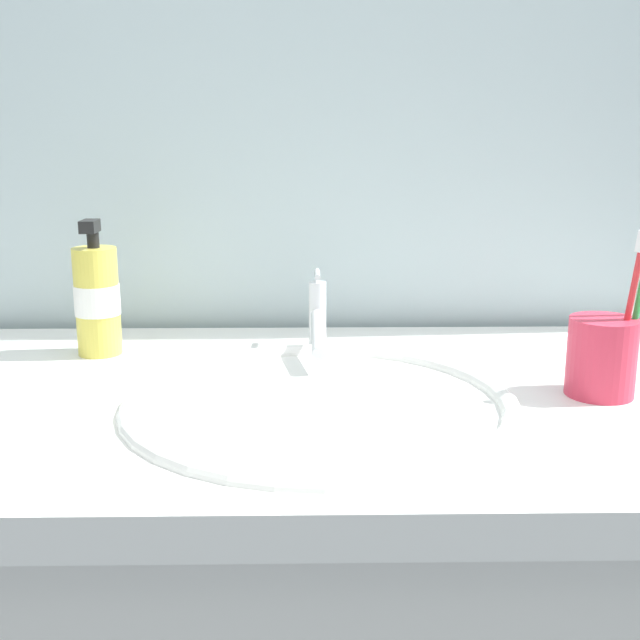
% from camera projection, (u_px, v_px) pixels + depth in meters
% --- Properties ---
extents(tiled_wall_back, '(2.48, 0.04, 2.40)m').
position_uv_depth(tiled_wall_back, '(300.00, 98.00, 1.18)').
color(tiled_wall_back, silver).
rests_on(tiled_wall_back, ground).
extents(sink_basin, '(0.44, 0.44, 0.13)m').
position_uv_depth(sink_basin, '(320.00, 443.00, 0.89)').
color(sink_basin, white).
rests_on(sink_basin, vanity_counter).
extents(faucet, '(0.02, 0.16, 0.11)m').
position_uv_depth(faucet, '(318.00, 321.00, 1.07)').
color(faucet, silver).
rests_on(faucet, sink_basin).
extents(toothbrush_cup, '(0.08, 0.08, 0.09)m').
position_uv_depth(toothbrush_cup, '(602.00, 357.00, 0.91)').
color(toothbrush_cup, '#D8334C').
rests_on(toothbrush_cup, vanity_counter).
extents(toothbrush_green, '(0.03, 0.01, 0.18)m').
position_uv_depth(toothbrush_green, '(638.00, 304.00, 0.89)').
color(toothbrush_green, green).
rests_on(toothbrush_green, toothbrush_cup).
extents(toothbrush_red, '(0.03, 0.02, 0.19)m').
position_uv_depth(toothbrush_red, '(631.00, 302.00, 0.88)').
color(toothbrush_red, red).
rests_on(toothbrush_red, toothbrush_cup).
extents(toothbrush_white, '(0.05, 0.01, 0.19)m').
position_uv_depth(toothbrush_white, '(636.00, 295.00, 0.90)').
color(toothbrush_white, white).
rests_on(toothbrush_white, toothbrush_cup).
extents(soap_dispenser, '(0.06, 0.06, 0.18)m').
position_uv_depth(soap_dispenser, '(97.00, 299.00, 1.07)').
color(soap_dispenser, '#DBCC4C').
rests_on(soap_dispenser, vanity_counter).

